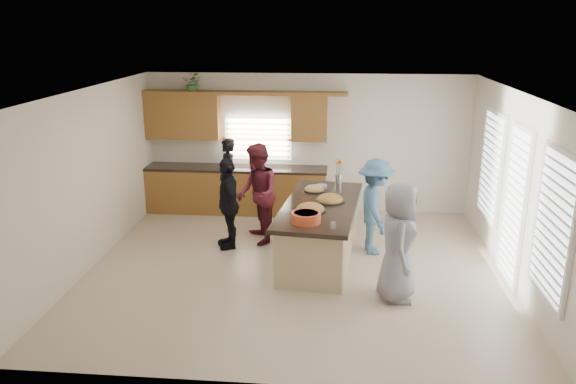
# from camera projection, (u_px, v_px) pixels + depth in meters

# --- Properties ---
(floor) EXTENTS (6.50, 6.50, 0.00)m
(floor) POSITION_uv_depth(u_px,v_px,m) (295.00, 268.00, 8.94)
(floor) COLOR #C1AB8F
(floor) RESTS_ON ground
(room_shell) EXTENTS (6.52, 6.02, 2.81)m
(room_shell) POSITION_uv_depth(u_px,v_px,m) (296.00, 152.00, 8.39)
(room_shell) COLOR silver
(room_shell) RESTS_ON ground
(back_cabinetry) EXTENTS (4.08, 0.66, 2.46)m
(back_cabinetry) POSITION_uv_depth(u_px,v_px,m) (234.00, 168.00, 11.40)
(back_cabinetry) COLOR olive
(back_cabinetry) RESTS_ON ground
(right_wall_glazing) EXTENTS (0.06, 4.00, 2.25)m
(right_wall_glazing) POSITION_uv_depth(u_px,v_px,m) (516.00, 196.00, 8.15)
(right_wall_glazing) COLOR white
(right_wall_glazing) RESTS_ON ground
(island) EXTENTS (1.44, 2.81, 0.95)m
(island) POSITION_uv_depth(u_px,v_px,m) (320.00, 233.00, 9.20)
(island) COLOR tan
(island) RESTS_ON ground
(platter_front) EXTENTS (0.48, 0.48, 0.20)m
(platter_front) POSITION_uv_depth(u_px,v_px,m) (310.00, 209.00, 8.70)
(platter_front) COLOR black
(platter_front) RESTS_ON island
(platter_mid) EXTENTS (0.48, 0.48, 0.20)m
(platter_mid) POSITION_uv_depth(u_px,v_px,m) (330.00, 200.00, 9.16)
(platter_mid) COLOR black
(platter_mid) RESTS_ON island
(platter_back) EXTENTS (0.38, 0.38, 0.15)m
(platter_back) POSITION_uv_depth(u_px,v_px,m) (314.00, 189.00, 9.73)
(platter_back) COLOR black
(platter_back) RESTS_ON island
(salad_bowl) EXTENTS (0.43, 0.43, 0.15)m
(salad_bowl) POSITION_uv_depth(u_px,v_px,m) (306.00, 217.00, 8.19)
(salad_bowl) COLOR #E14F29
(salad_bowl) RESTS_ON island
(clear_cup) EXTENTS (0.07, 0.07, 0.10)m
(clear_cup) POSITION_uv_depth(u_px,v_px,m) (333.00, 225.00, 7.95)
(clear_cup) COLOR white
(clear_cup) RESTS_ON island
(plate_stack) EXTENTS (0.21, 0.21, 0.05)m
(plate_stack) POSITION_uv_depth(u_px,v_px,m) (321.00, 187.00, 9.91)
(plate_stack) COLOR #A385C1
(plate_stack) RESTS_ON island
(flower_vase) EXTENTS (0.14, 0.14, 0.44)m
(flower_vase) POSITION_uv_depth(u_px,v_px,m) (339.00, 171.00, 10.14)
(flower_vase) COLOR silver
(flower_vase) RESTS_ON island
(potted_plant) EXTENTS (0.41, 0.36, 0.42)m
(potted_plant) POSITION_uv_depth(u_px,v_px,m) (193.00, 83.00, 11.06)
(potted_plant) COLOR #3B7830
(potted_plant) RESTS_ON back_cabinetry
(woman_left_back) EXTENTS (0.58, 0.67, 1.55)m
(woman_left_back) POSITION_uv_depth(u_px,v_px,m) (228.00, 176.00, 11.33)
(woman_left_back) COLOR black
(woman_left_back) RESTS_ON ground
(woman_left_mid) EXTENTS (0.91, 1.03, 1.78)m
(woman_left_mid) POSITION_uv_depth(u_px,v_px,m) (257.00, 194.00, 9.77)
(woman_left_mid) COLOR maroon
(woman_left_mid) RESTS_ON ground
(woman_left_front) EXTENTS (0.70, 1.01, 1.59)m
(woman_left_front) POSITION_uv_depth(u_px,v_px,m) (228.00, 203.00, 9.59)
(woman_left_front) COLOR black
(woman_left_front) RESTS_ON ground
(woman_right_back) EXTENTS (0.73, 1.12, 1.63)m
(woman_right_back) POSITION_uv_depth(u_px,v_px,m) (375.00, 207.00, 9.35)
(woman_right_back) COLOR #3E6687
(woman_right_back) RESTS_ON ground
(woman_right_front) EXTENTS (0.58, 0.85, 1.70)m
(woman_right_front) POSITION_uv_depth(u_px,v_px,m) (398.00, 242.00, 7.74)
(woman_right_front) COLOR gray
(woman_right_front) RESTS_ON ground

